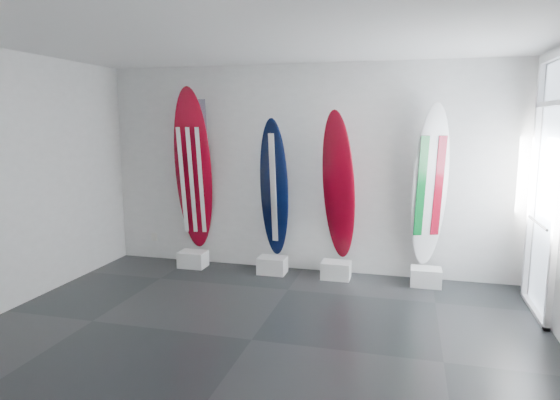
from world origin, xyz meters
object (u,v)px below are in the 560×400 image
(surfboard_navy, at_px, (274,188))
(surfboard_italy, at_px, (430,186))
(surfboard_usa, at_px, (193,171))
(surfboard_swiss, at_px, (339,187))

(surfboard_navy, relative_size, surfboard_italy, 0.91)
(surfboard_usa, bearing_deg, surfboard_swiss, -7.17)
(surfboard_swiss, bearing_deg, surfboard_navy, -163.02)
(surfboard_usa, height_order, surfboard_swiss, surfboard_usa)
(surfboard_navy, height_order, surfboard_swiss, surfboard_swiss)
(surfboard_navy, distance_m, surfboard_swiss, 0.93)
(surfboard_usa, relative_size, surfboard_navy, 1.24)
(surfboard_usa, distance_m, surfboard_swiss, 2.19)
(surfboard_swiss, bearing_deg, surfboard_usa, -163.02)
(surfboard_usa, xyz_separation_m, surfboard_italy, (3.40, 0.00, -0.13))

